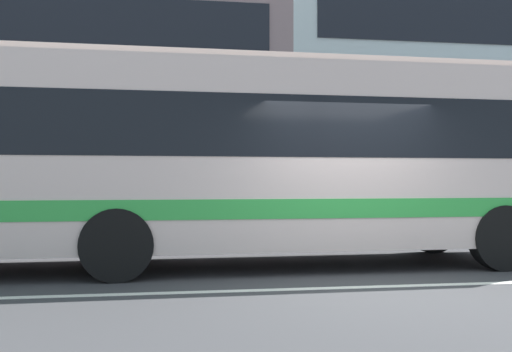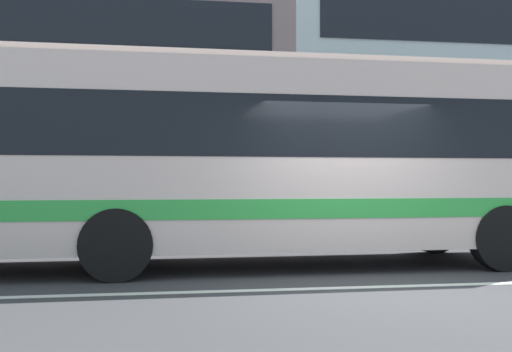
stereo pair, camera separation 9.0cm
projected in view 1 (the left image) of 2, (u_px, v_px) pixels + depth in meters
The scene contains 5 objects.
ground_plane at pixel (372, 287), 7.60m from camera, with size 160.00×160.00×0.00m, color #39393C.
lane_centre_line at pixel (372, 287), 7.60m from camera, with size 60.00×0.16×0.01m, color silver.
apartment_block_left at pixel (5, 79), 20.15m from camera, with size 18.36×8.39×9.70m.
apartment_block_right at pixel (497, 65), 23.08m from camera, with size 18.27×8.39×11.79m.
transit_bus at pixel (170, 154), 9.26m from camera, with size 12.06×2.73×3.25m.
Camera 1 is at (-2.69, -7.27, 1.38)m, focal length 41.36 mm.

